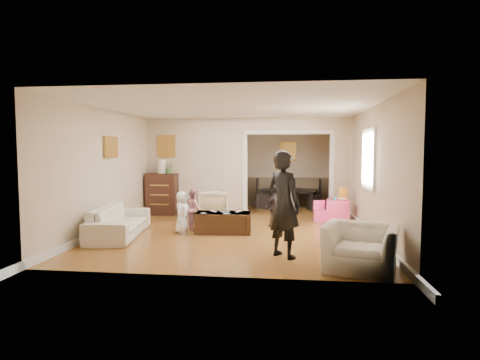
# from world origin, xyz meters

# --- Properties ---
(floor) EXTENTS (7.00, 7.00, 0.00)m
(floor) POSITION_xyz_m (0.00, 0.00, 0.00)
(floor) COLOR #AC762C
(floor) RESTS_ON ground
(partition_left) EXTENTS (2.75, 0.18, 2.60)m
(partition_left) POSITION_xyz_m (-1.38, 1.80, 1.30)
(partition_left) COLOR #C8B392
(partition_left) RESTS_ON ground
(partition_right) EXTENTS (0.55, 0.18, 2.60)m
(partition_right) POSITION_xyz_m (2.48, 1.80, 1.30)
(partition_right) COLOR #C8B392
(partition_right) RESTS_ON ground
(partition_header) EXTENTS (2.22, 0.18, 0.35)m
(partition_header) POSITION_xyz_m (1.10, 1.80, 2.42)
(partition_header) COLOR #C8B392
(partition_header) RESTS_ON partition_right
(window_pane) EXTENTS (0.03, 0.95, 1.10)m
(window_pane) POSITION_xyz_m (2.73, -0.40, 1.55)
(window_pane) COLOR white
(window_pane) RESTS_ON ground
(framed_art_partition) EXTENTS (0.45, 0.03, 0.55)m
(framed_art_partition) POSITION_xyz_m (-2.20, 1.70, 1.85)
(framed_art_partition) COLOR brown
(framed_art_partition) RESTS_ON partition_left
(framed_art_sofa_wall) EXTENTS (0.03, 0.55, 0.40)m
(framed_art_sofa_wall) POSITION_xyz_m (-2.71, -0.60, 1.80)
(framed_art_sofa_wall) COLOR brown
(framed_art_alcove) EXTENTS (0.45, 0.03, 0.55)m
(framed_art_alcove) POSITION_xyz_m (1.10, 3.44, 1.70)
(framed_art_alcove) COLOR brown
(sofa) EXTENTS (1.09, 2.17, 0.61)m
(sofa) POSITION_xyz_m (-2.29, -1.20, 0.30)
(sofa) COLOR beige
(sofa) RESTS_ON ground
(armchair_back) EXTENTS (1.00, 1.01, 0.71)m
(armchair_back) POSITION_xyz_m (-0.86, 1.10, 0.36)
(armchair_back) COLOR tan
(armchair_back) RESTS_ON ground
(armchair_front) EXTENTS (1.23, 1.14, 0.66)m
(armchair_front) POSITION_xyz_m (2.11, -2.97, 0.33)
(armchair_front) COLOR beige
(armchair_front) RESTS_ON ground
(dresser) EXTENTS (0.81, 0.46, 1.12)m
(dresser) POSITION_xyz_m (-2.27, 1.50, 0.56)
(dresser) COLOR black
(dresser) RESTS_ON ground
(table_lamp) EXTENTS (0.22, 0.22, 0.36)m
(table_lamp) POSITION_xyz_m (-2.27, 1.50, 1.30)
(table_lamp) COLOR beige
(table_lamp) RESTS_ON dresser
(potted_plant) EXTENTS (0.27, 0.24, 0.30)m
(potted_plant) POSITION_xyz_m (-2.07, 1.50, 1.27)
(potted_plant) COLOR #4B7B36
(potted_plant) RESTS_ON dresser
(coffee_table) EXTENTS (1.18, 0.65, 0.43)m
(coffee_table) POSITION_xyz_m (-0.25, -0.66, 0.21)
(coffee_table) COLOR #371E11
(coffee_table) RESTS_ON ground
(coffee_cup) EXTENTS (0.11, 0.11, 0.09)m
(coffee_cup) POSITION_xyz_m (-0.15, -0.71, 0.48)
(coffee_cup) COLOR beige
(coffee_cup) RESTS_ON coffee_table
(play_table) EXTENTS (0.62, 0.62, 0.52)m
(play_table) POSITION_xyz_m (2.32, 1.02, 0.26)
(play_table) COLOR #FF438A
(play_table) RESTS_ON ground
(cereal_box) EXTENTS (0.21, 0.10, 0.30)m
(cereal_box) POSITION_xyz_m (2.44, 1.12, 0.67)
(cereal_box) COLOR yellow
(cereal_box) RESTS_ON play_table
(cyan_cup) EXTENTS (0.08, 0.08, 0.08)m
(cyan_cup) POSITION_xyz_m (2.22, 0.97, 0.56)
(cyan_cup) COLOR #25BCB2
(cyan_cup) RESTS_ON play_table
(toy_block) EXTENTS (0.09, 0.07, 0.05)m
(toy_block) POSITION_xyz_m (2.20, 1.14, 0.55)
(toy_block) COLOR red
(toy_block) RESTS_ON play_table
(play_bowl) EXTENTS (0.23, 0.23, 0.05)m
(play_bowl) POSITION_xyz_m (2.37, 0.90, 0.55)
(play_bowl) COLOR silver
(play_bowl) RESTS_ON play_table
(dining_table) EXTENTS (1.80, 1.23, 0.58)m
(dining_table) POSITION_xyz_m (1.13, 2.96, 0.29)
(dining_table) COLOR black
(dining_table) RESTS_ON ground
(adult_person) EXTENTS (0.74, 0.72, 1.72)m
(adult_person) POSITION_xyz_m (1.01, -2.40, 0.86)
(adult_person) COLOR black
(adult_person) RESTS_ON ground
(child_kneel_a) EXTENTS (0.32, 0.46, 0.88)m
(child_kneel_a) POSITION_xyz_m (-1.10, -0.81, 0.44)
(child_kneel_a) COLOR silver
(child_kneel_a) RESTS_ON ground
(child_kneel_b) EXTENTS (0.49, 0.54, 0.90)m
(child_kneel_b) POSITION_xyz_m (-0.95, -0.36, 0.45)
(child_kneel_b) COLOR #D2838D
(child_kneel_b) RESTS_ON ground
(child_toddler) EXTENTS (0.53, 0.52, 0.90)m
(child_toddler) POSITION_xyz_m (0.80, 0.09, 0.45)
(child_toddler) COLOR black
(child_toddler) RESTS_ON ground
(craft_papers) EXTENTS (0.83, 0.48, 0.00)m
(craft_papers) POSITION_xyz_m (-0.27, -0.64, 0.43)
(craft_papers) COLOR white
(craft_papers) RESTS_ON coffee_table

